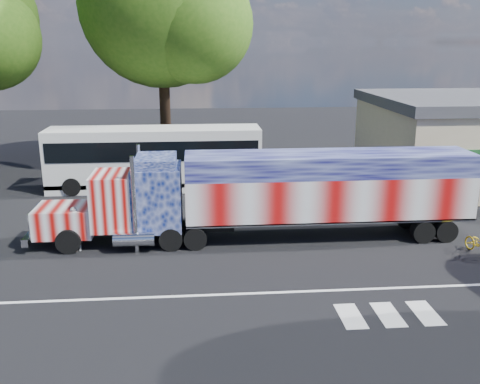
{
  "coord_description": "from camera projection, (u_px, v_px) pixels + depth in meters",
  "views": [
    {
      "loc": [
        -1.88,
        -19.41,
        8.21
      ],
      "look_at": [
        0.0,
        3.0,
        1.9
      ],
      "focal_mm": 40.0,
      "sensor_mm": 36.0,
      "label": 1
    }
  ],
  "objects": [
    {
      "name": "bicycle",
      "position": [
        480.0,
        244.0,
        21.33
      ],
      "size": [
        0.91,
        1.78,
        0.89
      ],
      "primitive_type": "imported",
      "rotation": [
        0.0,
        0.0,
        0.2
      ],
      "color": "gold",
      "rests_on": "ground"
    },
    {
      "name": "lane_markings",
      "position": [
        309.0,
        302.0,
        17.51
      ],
      "size": [
        30.0,
        2.67,
        0.01
      ],
      "color": "silver",
      "rests_on": "ground"
    },
    {
      "name": "coach_bus",
      "position": [
        155.0,
        157.0,
        30.74
      ],
      "size": [
        12.11,
        2.82,
        3.52
      ],
      "color": "white",
      "rests_on": "ground"
    },
    {
      "name": "woman",
      "position": [
        75.0,
        229.0,
        21.63
      ],
      "size": [
        0.69,
        0.47,
        1.83
      ],
      "primitive_type": "imported",
      "rotation": [
        0.0,
        0.0,
        -0.05
      ],
      "color": "slate",
      "rests_on": "ground"
    },
    {
      "name": "tree_n_mid",
      "position": [
        164.0,
        6.0,
        33.57
      ],
      "size": [
        10.83,
        10.32,
        15.64
      ],
      "color": "black",
      "rests_on": "ground"
    },
    {
      "name": "ground",
      "position": [
        246.0,
        259.0,
        20.99
      ],
      "size": [
        100.0,
        100.0,
        0.0
      ],
      "primitive_type": "plane",
      "color": "black"
    },
    {
      "name": "semi_truck",
      "position": [
        275.0,
        193.0,
        22.68
      ],
      "size": [
        18.76,
        2.96,
        4.0
      ],
      "color": "black",
      "rests_on": "ground"
    }
  ]
}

